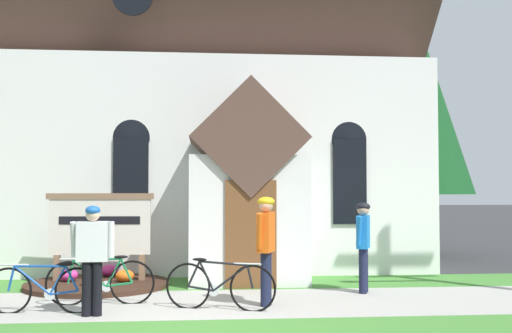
{
  "coord_description": "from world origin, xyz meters",
  "views": [
    {
      "loc": [
        0.08,
        -8.32,
        1.88
      ],
      "look_at": [
        1.05,
        2.73,
        2.34
      ],
      "focal_mm": 42.39,
      "sensor_mm": 36.0,
      "label": 1
    }
  ],
  "objects_px": {
    "cyclist_in_blue_jersey": "(266,241)",
    "bicycle_green": "(44,289)",
    "cyclist_in_green_jersey": "(363,240)",
    "bicycle_blue": "(220,286)",
    "roadside_conifer": "(410,94)",
    "bicycle_red": "(101,281)",
    "church_sign": "(100,226)",
    "cyclist_in_red_jersey": "(92,251)"
  },
  "relations": [
    {
      "from": "cyclist_in_green_jersey",
      "to": "bicycle_green",
      "type": "bearing_deg",
      "value": -165.49
    },
    {
      "from": "cyclist_in_blue_jersey",
      "to": "church_sign",
      "type": "bearing_deg",
      "value": 141.29
    },
    {
      "from": "cyclist_in_blue_jersey",
      "to": "bicycle_green",
      "type": "bearing_deg",
      "value": -175.33
    },
    {
      "from": "bicycle_blue",
      "to": "cyclist_in_green_jersey",
      "type": "relative_size",
      "value": 1.04
    },
    {
      "from": "bicycle_blue",
      "to": "bicycle_green",
      "type": "relative_size",
      "value": 0.97
    },
    {
      "from": "cyclist_in_blue_jersey",
      "to": "bicycle_blue",
      "type": "bearing_deg",
      "value": -161.95
    },
    {
      "from": "bicycle_green",
      "to": "bicycle_blue",
      "type": "bearing_deg",
      "value": 0.72
    },
    {
      "from": "bicycle_red",
      "to": "cyclist_in_blue_jersey",
      "type": "xyz_separation_m",
      "value": [
        2.72,
        -0.38,
        0.68
      ]
    },
    {
      "from": "cyclist_in_blue_jersey",
      "to": "cyclist_in_red_jersey",
      "type": "bearing_deg",
      "value": -167.83
    },
    {
      "from": "cyclist_in_blue_jersey",
      "to": "roadside_conifer",
      "type": "bearing_deg",
      "value": 55.42
    },
    {
      "from": "church_sign",
      "to": "cyclist_in_red_jersey",
      "type": "xyz_separation_m",
      "value": [
        0.4,
        -3.06,
        -0.21
      ]
    },
    {
      "from": "church_sign",
      "to": "cyclist_in_green_jersey",
      "type": "height_order",
      "value": "church_sign"
    },
    {
      "from": "church_sign",
      "to": "bicycle_red",
      "type": "height_order",
      "value": "church_sign"
    },
    {
      "from": "cyclist_in_red_jersey",
      "to": "bicycle_blue",
      "type": "bearing_deg",
      "value": 9.74
    },
    {
      "from": "bicycle_green",
      "to": "church_sign",
      "type": "bearing_deg",
      "value": 82.14
    },
    {
      "from": "cyclist_in_blue_jersey",
      "to": "cyclist_in_green_jersey",
      "type": "relative_size",
      "value": 1.07
    },
    {
      "from": "cyclist_in_red_jersey",
      "to": "roadside_conifer",
      "type": "height_order",
      "value": "roadside_conifer"
    },
    {
      "from": "cyclist_in_blue_jersey",
      "to": "cyclist_in_red_jersey",
      "type": "height_order",
      "value": "cyclist_in_blue_jersey"
    },
    {
      "from": "bicycle_blue",
      "to": "bicycle_red",
      "type": "distance_m",
      "value": 2.05
    },
    {
      "from": "cyclist_in_red_jersey",
      "to": "roadside_conifer",
      "type": "distance_m",
      "value": 11.64
    },
    {
      "from": "bicycle_blue",
      "to": "cyclist_in_green_jersey",
      "type": "bearing_deg",
      "value": 26.83
    },
    {
      "from": "church_sign",
      "to": "cyclist_in_green_jersey",
      "type": "xyz_separation_m",
      "value": [
        5.02,
        -1.37,
        -0.21
      ]
    },
    {
      "from": "bicycle_blue",
      "to": "roadside_conifer",
      "type": "relative_size",
      "value": 0.22
    },
    {
      "from": "church_sign",
      "to": "roadside_conifer",
      "type": "distance_m",
      "value": 10.08
    },
    {
      "from": "cyclist_in_green_jersey",
      "to": "cyclist_in_red_jersey",
      "type": "xyz_separation_m",
      "value": [
        -4.62,
        -1.69,
        -0.01
      ]
    },
    {
      "from": "cyclist_in_blue_jersey",
      "to": "roadside_conifer",
      "type": "xyz_separation_m",
      "value": [
        5.02,
        7.28,
        3.68
      ]
    },
    {
      "from": "cyclist_in_red_jersey",
      "to": "church_sign",
      "type": "bearing_deg",
      "value": 97.46
    },
    {
      "from": "bicycle_blue",
      "to": "cyclist_in_red_jersey",
      "type": "relative_size",
      "value": 1.04
    },
    {
      "from": "bicycle_red",
      "to": "bicycle_green",
      "type": "bearing_deg",
      "value": -138.81
    },
    {
      "from": "bicycle_red",
      "to": "church_sign",
      "type": "bearing_deg",
      "value": 100.03
    },
    {
      "from": "bicycle_blue",
      "to": "bicycle_red",
      "type": "bearing_deg",
      "value": 162.24
    },
    {
      "from": "cyclist_in_blue_jersey",
      "to": "cyclist_in_green_jersey",
      "type": "bearing_deg",
      "value": 30.0
    },
    {
      "from": "bicycle_blue",
      "to": "cyclist_in_green_jersey",
      "type": "distance_m",
      "value": 3.08
    },
    {
      "from": "bicycle_red",
      "to": "cyclist_in_red_jersey",
      "type": "bearing_deg",
      "value": -88.29
    },
    {
      "from": "church_sign",
      "to": "cyclist_in_green_jersey",
      "type": "distance_m",
      "value": 5.21
    },
    {
      "from": "roadside_conifer",
      "to": "bicycle_red",
      "type": "bearing_deg",
      "value": -138.26
    },
    {
      "from": "bicycle_blue",
      "to": "cyclist_in_green_jersey",
      "type": "height_order",
      "value": "cyclist_in_green_jersey"
    },
    {
      "from": "cyclist_in_blue_jersey",
      "to": "cyclist_in_green_jersey",
      "type": "distance_m",
      "value": 2.23
    },
    {
      "from": "roadside_conifer",
      "to": "bicycle_green",
      "type": "bearing_deg",
      "value": -138.31
    },
    {
      "from": "cyclist_in_red_jersey",
      "to": "roadside_conifer",
      "type": "xyz_separation_m",
      "value": [
        7.71,
        7.86,
        3.78
      ]
    },
    {
      "from": "bicycle_blue",
      "to": "bicycle_red",
      "type": "relative_size",
      "value": 0.97
    },
    {
      "from": "cyclist_in_blue_jersey",
      "to": "cyclist_in_green_jersey",
      "type": "xyz_separation_m",
      "value": [
        1.93,
        1.11,
        -0.09
      ]
    }
  ]
}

